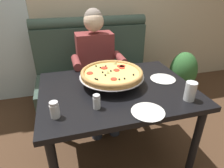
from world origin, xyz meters
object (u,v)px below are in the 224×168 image
(dining_table, at_px, (117,97))
(shaker_oregano, at_px, (55,111))
(plate_near_right, at_px, (148,111))
(drinking_glass, at_px, (190,92))
(diner_main, at_px, (97,64))
(potted_plant, at_px, (183,74))
(booth_bench, at_px, (96,78))
(plate_near_left, at_px, (163,78))
(pizza, at_px, (112,73))
(shaker_pepper_flakes, at_px, (97,103))

(dining_table, height_order, shaker_oregano, shaker_oregano)
(plate_near_right, distance_m, drinking_glass, 0.36)
(diner_main, bearing_deg, potted_plant, 4.41)
(booth_bench, bearing_deg, plate_near_left, -64.00)
(pizza, xyz_separation_m, potted_plant, (1.19, 0.67, -0.46))
(diner_main, xyz_separation_m, pizza, (0.01, -0.58, 0.14))
(potted_plant, bearing_deg, dining_table, -147.35)
(dining_table, xyz_separation_m, shaker_pepper_flakes, (-0.21, -0.23, 0.13))
(shaker_pepper_flakes, bearing_deg, pizza, 58.32)
(pizza, relative_size, plate_near_left, 2.41)
(diner_main, bearing_deg, shaker_pepper_flakes, -101.55)
(dining_table, distance_m, plate_near_left, 0.44)
(pizza, height_order, drinking_glass, drinking_glass)
(booth_bench, relative_size, plate_near_right, 6.58)
(drinking_glass, bearing_deg, shaker_oregano, 176.91)
(dining_table, distance_m, plate_near_right, 0.40)
(booth_bench, height_order, potted_plant, booth_bench)
(plate_near_left, bearing_deg, shaker_oregano, -161.81)
(plate_near_left, bearing_deg, shaker_pepper_flakes, -156.91)
(diner_main, distance_m, plate_near_left, 0.77)
(booth_bench, bearing_deg, shaker_oregano, -112.22)
(pizza, relative_size, shaker_pepper_flakes, 5.16)
(diner_main, xyz_separation_m, shaker_oregano, (-0.45, -0.92, 0.09))
(drinking_glass, xyz_separation_m, potted_plant, (0.72, 1.06, -0.42))
(booth_bench, bearing_deg, shaker_pepper_flakes, -100.45)
(dining_table, distance_m, potted_plant, 1.41)
(shaker_pepper_flakes, xyz_separation_m, drinking_glass, (0.66, -0.08, 0.02))
(booth_bench, xyz_separation_m, pizza, (-0.02, -0.85, 0.45))
(plate_near_left, height_order, potted_plant, plate_near_left)
(pizza, xyz_separation_m, shaker_pepper_flakes, (-0.19, -0.31, -0.05))
(booth_bench, bearing_deg, dining_table, -90.00)
(shaker_oregano, bearing_deg, plate_near_right, -10.87)
(diner_main, height_order, pizza, diner_main)
(booth_bench, height_order, plate_near_left, booth_bench)
(plate_near_right, distance_m, potted_plant, 1.59)
(booth_bench, distance_m, shaker_oregano, 1.34)
(potted_plant, bearing_deg, booth_bench, 171.54)
(dining_table, height_order, pizza, pizza)
(plate_near_right, bearing_deg, shaker_oregano, 169.13)
(dining_table, bearing_deg, plate_near_right, -75.35)
(diner_main, distance_m, shaker_pepper_flakes, 0.91)
(plate_near_left, relative_size, plate_near_right, 0.98)
(shaker_oregano, bearing_deg, potted_plant, 31.41)
(pizza, bearing_deg, booth_bench, 88.43)
(pizza, distance_m, plate_near_left, 0.46)
(booth_bench, height_order, dining_table, booth_bench)
(shaker_pepper_flakes, xyz_separation_m, potted_plant, (1.38, 0.98, -0.41))
(booth_bench, distance_m, pizza, 0.96)
(pizza, bearing_deg, shaker_oregano, -144.04)
(diner_main, bearing_deg, plate_near_left, -53.14)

